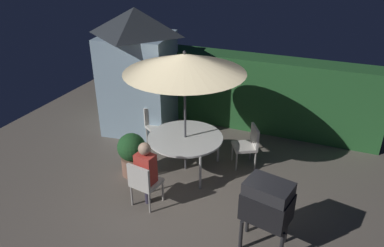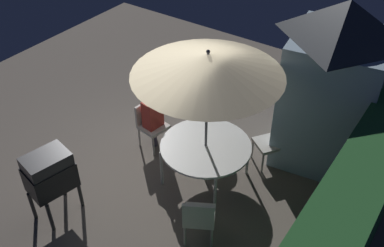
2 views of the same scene
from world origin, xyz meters
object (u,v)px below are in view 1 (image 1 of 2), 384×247
object	(u,v)px
potted_plant_by_shed	(132,153)
bbq_grill	(267,203)
patio_umbrella	(185,63)
person_in_red	(146,167)
patio_table	(185,139)
chair_toward_hedge	(156,123)
chair_near_shed	(144,182)
chair_far_side	(248,143)
garden_shed	(138,70)

from	to	relation	value
potted_plant_by_shed	bbq_grill	bearing A→B (deg)	-18.26
patio_umbrella	person_in_red	distance (m)	2.02
patio_table	chair_toward_hedge	xyz separation A→B (m)	(-1.07, 0.75, -0.20)
chair_near_shed	patio_table	bearing A→B (deg)	81.24
chair_far_side	patio_table	bearing A→B (deg)	-150.78
bbq_grill	patio_umbrella	bearing A→B (deg)	142.22
garden_shed	patio_umbrella	size ratio (longest dim) A/B	1.18
patio_umbrella	chair_toward_hedge	xyz separation A→B (m)	(-1.07, 0.75, -1.79)
patio_umbrella	chair_far_side	bearing A→B (deg)	29.22
patio_umbrella	person_in_red	bearing A→B (deg)	-98.76
chair_far_side	bbq_grill	bearing A→B (deg)	-69.34
bbq_grill	chair_near_shed	distance (m)	2.23
bbq_grill	person_in_red	bearing A→B (deg)	173.65
patio_umbrella	garden_shed	bearing A→B (deg)	143.08
patio_umbrella	bbq_grill	bearing A→B (deg)	-37.78
chair_near_shed	chair_toward_hedge	bearing A→B (deg)	111.79
chair_far_side	chair_toward_hedge	size ratio (longest dim) A/B	1.00
patio_umbrella	chair_toward_hedge	bearing A→B (deg)	144.88
chair_far_side	potted_plant_by_shed	size ratio (longest dim) A/B	0.98
chair_near_shed	person_in_red	world-z (taller)	person_in_red
bbq_grill	chair_toward_hedge	bearing A→B (deg)	143.13
patio_umbrella	person_in_red	size ratio (longest dim) A/B	2.02
patio_table	patio_umbrella	world-z (taller)	patio_umbrella
chair_near_shed	person_in_red	bearing A→B (deg)	81.24
chair_near_shed	potted_plant_by_shed	size ratio (longest dim) A/B	0.98
potted_plant_by_shed	chair_far_side	bearing A→B (deg)	30.48
patio_table	person_in_red	bearing A→B (deg)	-98.76
patio_umbrella	person_in_red	world-z (taller)	patio_umbrella
patio_table	chair_far_side	size ratio (longest dim) A/B	1.71
potted_plant_by_shed	person_in_red	xyz separation A→B (m)	(0.73, -0.72, 0.29)
bbq_grill	chair_toward_hedge	xyz separation A→B (m)	(-3.05, 2.29, -0.33)
patio_table	garden_shed	bearing A→B (deg)	143.08
patio_umbrella	patio_table	bearing A→B (deg)	-53.13
garden_shed	person_in_red	distance (m)	3.20
bbq_grill	chair_toward_hedge	distance (m)	3.83
garden_shed	patio_table	distance (m)	2.41
person_in_red	bbq_grill	bearing A→B (deg)	-6.35
garden_shed	patio_umbrella	world-z (taller)	garden_shed
chair_far_side	potted_plant_by_shed	world-z (taller)	potted_plant_by_shed
chair_near_shed	chair_far_side	size ratio (longest dim) A/B	1.00
patio_umbrella	chair_near_shed	world-z (taller)	patio_umbrella
chair_toward_hedge	person_in_red	size ratio (longest dim) A/B	0.71
garden_shed	chair_toward_hedge	xyz separation A→B (m)	(0.75, -0.61, -1.01)
chair_toward_hedge	person_in_red	bearing A→B (deg)	-67.08
patio_umbrella	chair_toward_hedge	world-z (taller)	patio_umbrella
patio_table	bbq_grill	world-z (taller)	bbq_grill
chair_near_shed	potted_plant_by_shed	xyz separation A→B (m)	(-0.71, 0.80, -0.02)
patio_table	person_in_red	xyz separation A→B (m)	(-0.20, -1.30, 0.06)
chair_toward_hedge	potted_plant_by_shed	bearing A→B (deg)	-84.03
patio_table	chair_far_side	distance (m)	1.35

